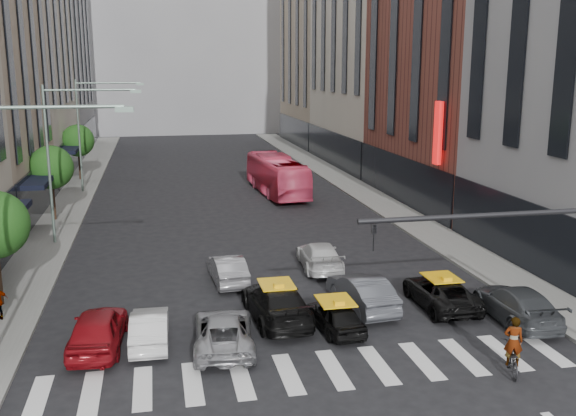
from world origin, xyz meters
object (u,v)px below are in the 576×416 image
car_red (98,329)px  bus (277,175)px  streetlamp_near (2,199)px  taxi_center (335,316)px  streetlamp_mid (65,143)px  motorcycle (512,358)px  streetlamp_far (90,120)px  car_white_front (150,328)px  taxi_left (277,302)px

car_red → bus: 29.86m
streetlamp_near → taxi_center: (11.58, 0.67, -5.30)m
taxi_center → bus: 27.76m
streetlamp_mid → bus: 19.50m
motorcycle → bus: bearing=-65.2°
streetlamp_mid → streetlamp_far: size_ratio=1.00×
streetlamp_mid → car_white_front: (4.48, -15.08, -5.26)m
streetlamp_near → taxi_left: size_ratio=1.71×
streetlamp_far → car_white_front: (4.48, -31.08, -5.26)m
streetlamp_near → streetlamp_far: bearing=90.0°
car_red → taxi_center: 8.94m
taxi_left → motorcycle: size_ratio=2.79×
streetlamp_mid → taxi_left: 17.55m
car_white_front → taxi_center: size_ratio=1.09×
streetlamp_mid → car_white_front: streetlamp_mid is taller
streetlamp_far → bus: 15.62m
streetlamp_mid → bus: bearing=40.2°
streetlamp_far → car_red: 31.65m
streetlamp_far → bus: bearing=-14.4°
streetlamp_near → streetlamp_mid: size_ratio=1.00×
taxi_left → bus: (4.99, 26.07, 0.78)m
streetlamp_near → car_white_front: bearing=11.6°
car_red → taxi_left: size_ratio=0.86×
taxi_left → streetlamp_far: bearing=-76.0°
motorcycle → streetlamp_far: bearing=-44.0°
bus → motorcycle: size_ratio=5.86×
taxi_left → motorcycle: taxi_left is taller
streetlamp_mid → car_white_front: bearing=-73.4°
car_white_front → taxi_left: (5.06, 1.27, 0.12)m
car_red → motorcycle: (13.82, -4.80, -0.27)m
taxi_left → motorcycle: 9.24m
streetlamp_far → motorcycle: bearing=-65.4°
taxi_center → motorcycle: (4.89, -4.59, -0.11)m
taxi_center → motorcycle: taxi_center is taller
car_red → taxi_left: (6.89, 1.31, -0.01)m
streetlamp_mid → taxi_left: streetlamp_mid is taller
bus → streetlamp_mid: bearing=36.2°
taxi_left → bus: bearing=-104.6°
car_white_front → bus: 29.14m
car_red → car_white_front: size_ratio=1.16×
streetlamp_mid → bus: streetlamp_mid is taller
streetlamp_near → car_white_front: size_ratio=2.31×
car_white_front → taxi_center: car_white_front is taller
car_red → bus: size_ratio=0.41×
streetlamp_far → motorcycle: 39.88m
streetlamp_near → bus: bearing=62.8°
streetlamp_near → car_red: size_ratio=1.99×
streetlamp_near → streetlamp_far: 32.00m
streetlamp_mid → car_red: size_ratio=1.99×
taxi_center → motorcycle: size_ratio=1.88×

